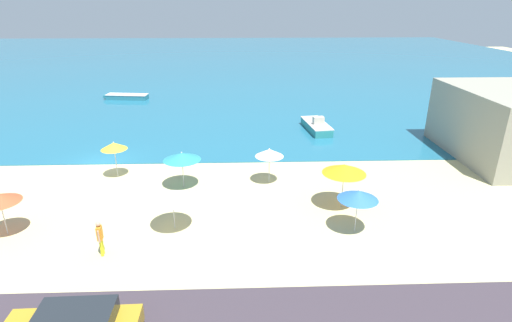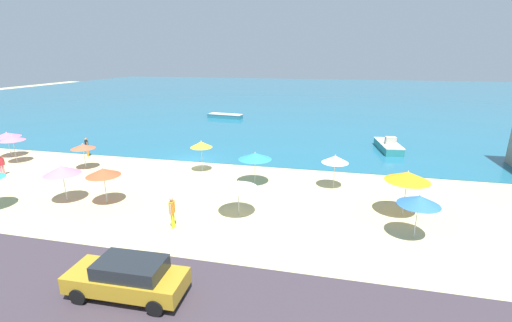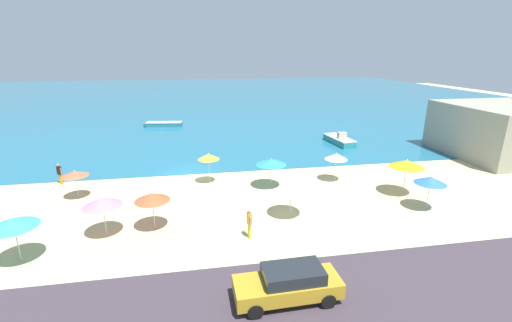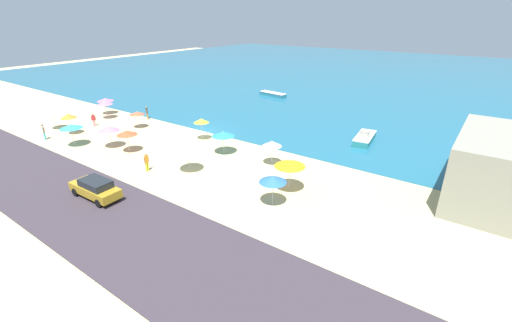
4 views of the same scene
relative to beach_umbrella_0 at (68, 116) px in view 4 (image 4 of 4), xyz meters
name	(u,v)px [view 4 (image 4 of 4)]	position (x,y,z in m)	size (l,w,h in m)	color
ground_plane	(204,131)	(12.03, 9.82, -2.24)	(160.00, 160.00, 0.00)	#C6BA83
sea	(361,73)	(12.03, 64.82, -2.21)	(150.00, 110.00, 0.05)	#1F627E
coastal_road	(52,188)	(12.03, -8.18, -2.21)	(80.00, 8.00, 0.06)	#393039
beach_umbrella_0	(68,116)	(0.00, 0.00, 0.00)	(1.77, 1.77, 2.55)	#B2B2B7
beach_umbrella_1	(105,103)	(-2.62, 6.31, -0.10)	(1.95, 1.95, 2.39)	#B2B2B7
beach_umbrella_2	(272,144)	(24.14, 6.32, -0.15)	(1.84, 1.84, 2.40)	#B2B2B7
beach_umbrella_3	(223,134)	(18.61, 5.85, -0.15)	(2.38, 2.38, 2.39)	#B2B2B7
beach_umbrella_4	(71,126)	(3.99, -1.85, -0.06)	(2.32, 2.32, 2.47)	#B2B2B7
beach_umbrella_5	(105,100)	(-4.68, 7.67, -0.19)	(2.20, 2.20, 2.30)	#B2B2B7
beach_umbrella_6	(52,111)	(-3.61, -0.10, 0.07)	(1.93, 1.93, 2.64)	#B2B2B7
beach_umbrella_7	(290,163)	(28.10, 2.78, 0.15)	(2.46, 2.46, 2.72)	#B2B2B7
beach_umbrella_8	(188,152)	(18.81, 0.76, -0.37)	(2.22, 2.22, 2.12)	#B2B2B7
beach_umbrella_9	(201,121)	(13.90, 7.62, -0.02)	(1.72, 1.72, 2.51)	#B2B2B7
beach_umbrella_10	(109,128)	(7.62, 0.23, -0.15)	(2.19, 2.19, 2.42)	#B2B2B7
beach_umbrella_11	(273,179)	(28.19, 0.17, -0.17)	(2.06, 2.06, 2.38)	#B2B2B7
beach_umbrella_12	(127,133)	(10.32, 0.52, -0.18)	(2.05, 2.05, 2.36)	#B2B2B7
beach_umbrella_13	(137,113)	(4.32, 6.20, -0.37)	(1.85, 1.85, 2.12)	#B2B2B7
bather_0	(147,112)	(2.11, 9.32, -1.26)	(0.47, 0.39, 1.73)	orange
bather_1	(146,161)	(15.78, -1.50, -1.24)	(0.26, 0.57, 1.76)	yellow
bather_2	(94,119)	(-0.83, 3.37, -1.32)	(0.32, 0.55, 1.65)	#CC7785
bather_3	(44,131)	(-0.68, -2.72, -1.22)	(0.55, 0.31, 1.80)	#12ABA6
parked_car_0	(95,188)	(16.61, -6.97, -1.37)	(4.55, 1.87, 1.53)	#B08721
skiff_nearshore	(273,94)	(8.43, 30.85, -1.87)	(5.45, 2.06, 0.62)	teal
skiff_offshore	(365,138)	(29.23, 17.48, -1.77)	(2.30, 5.29, 1.42)	teal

